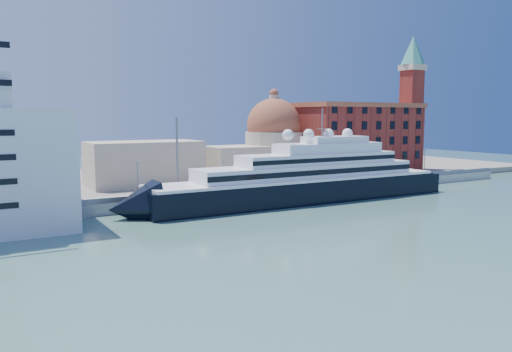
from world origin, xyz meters
TOP-DOWN VIEW (x-y plane):
  - ground at (0.00, 0.00)m, footprint 400.00×400.00m
  - quay at (0.00, 34.00)m, footprint 180.00×10.00m
  - land at (0.00, 75.00)m, footprint 260.00×72.00m
  - quay_fence at (0.00, 29.50)m, footprint 180.00×0.10m
  - superyacht at (5.58, 23.00)m, footprint 89.06×12.35m
  - warehouse at (52.00, 52.00)m, footprint 43.00×19.00m
  - campanile at (76.00, 52.00)m, footprint 8.40×8.40m
  - church at (6.39, 57.72)m, footprint 66.00×18.00m
  - lamp_posts at (-12.67, 32.27)m, footprint 120.80×2.40m

SIDE VIEW (x-z plane):
  - ground at x=0.00m, z-range 0.00..0.00m
  - land at x=0.00m, z-range 0.00..2.00m
  - quay at x=0.00m, z-range 0.00..2.50m
  - quay_fence at x=0.00m, z-range 2.50..3.70m
  - superyacht at x=5.58m, z-range -8.72..17.90m
  - lamp_posts at x=-12.67m, z-range 0.84..18.84m
  - church at x=6.39m, z-range -1.84..23.66m
  - warehouse at x=52.00m, z-range 2.16..25.41m
  - campanile at x=76.00m, z-range 5.26..52.26m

